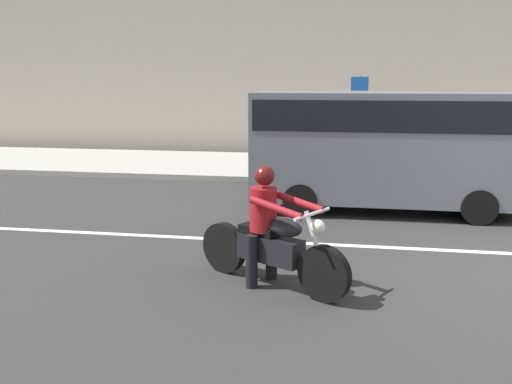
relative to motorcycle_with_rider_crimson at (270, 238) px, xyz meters
name	(u,v)px	position (x,y,z in m)	size (l,w,h in m)	color
sidewalk_slab	(444,171)	(3.48, 8.95, -0.55)	(40.00, 4.40, 0.14)	#99968E
building_facade	(436,12)	(3.48, 12.35, 3.92)	(40.00, 1.40, 9.09)	#A89E8E
lane_marking_stripe	(502,253)	(3.23, 1.85, -0.62)	(18.00, 0.14, 0.01)	silver
motorcycle_with_rider_crimson	(270,238)	(0.00, 0.00, 0.00)	(2.02, 1.23, 1.52)	black
parked_van_slate_gray	(387,142)	(1.64, 4.39, 0.71)	(5.10, 1.96, 2.29)	slate
street_sign_post	(359,114)	(1.13, 8.03, 1.01)	(0.44, 0.08, 2.46)	gray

